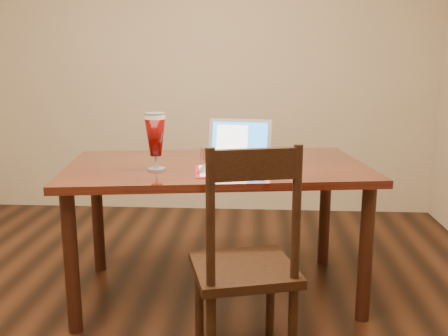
{
  "coord_description": "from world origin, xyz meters",
  "views": [
    {
      "loc": [
        0.64,
        -2.07,
        1.4
      ],
      "look_at": [
        0.46,
        0.66,
        0.8
      ],
      "focal_mm": 40.0,
      "sensor_mm": 36.0,
      "label": 1
    }
  ],
  "objects": [
    {
      "name": "dining_chair",
      "position": [
        0.6,
        0.02,
        0.5
      ],
      "size": [
        0.55,
        0.53,
        1.06
      ],
      "rotation": [
        0.0,
        0.0,
        0.26
      ],
      "color": "black",
      "rests_on": "ground"
    },
    {
      "name": "dining_table",
      "position": [
        0.4,
        0.75,
        0.72
      ],
      "size": [
        1.83,
        1.2,
        1.12
      ],
      "rotation": [
        0.0,
        0.0,
        0.14
      ],
      "color": "#521B0B",
      "rests_on": "ground"
    }
  ]
}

